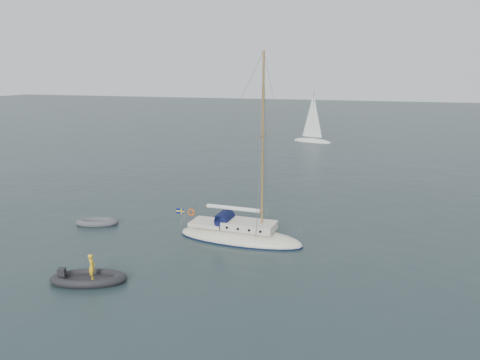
% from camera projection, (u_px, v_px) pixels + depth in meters
% --- Properties ---
extents(ground, '(300.00, 300.00, 0.00)m').
position_uv_depth(ground, '(231.00, 244.00, 30.18)').
color(ground, black).
rests_on(ground, ground).
extents(sailboat, '(8.86, 2.66, 12.62)m').
position_uv_depth(sailboat, '(240.00, 226.00, 30.55)').
color(sailboat, white).
rests_on(sailboat, ground).
extents(dinghy, '(3.07, 1.38, 0.44)m').
position_uv_depth(dinghy, '(97.00, 222.00, 33.81)').
color(dinghy, '#4F5055').
rests_on(dinghy, ground).
extents(rib, '(4.08, 1.86, 1.60)m').
position_uv_depth(rib, '(88.00, 278.00, 24.66)').
color(rib, black).
rests_on(rib, ground).
extents(distant_yacht_c, '(6.24, 3.33, 8.27)m').
position_uv_depth(distant_yacht_c, '(313.00, 119.00, 72.03)').
color(distant_yacht_c, silver).
rests_on(distant_yacht_c, ground).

